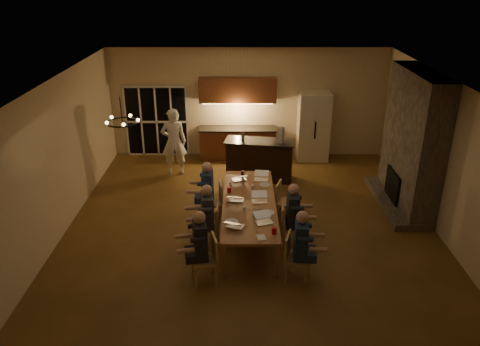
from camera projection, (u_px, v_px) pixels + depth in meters
name	position (u px, v px, depth m)	size (l,w,h in m)	color
floor	(251.00, 230.00, 10.16)	(9.00, 9.00, 0.00)	brown
back_wall	(248.00, 103.00, 13.66)	(8.00, 0.04, 3.20)	beige
left_wall	(54.00, 162.00, 9.52)	(0.04, 9.00, 3.20)	beige
right_wall	(449.00, 162.00, 9.52)	(0.04, 9.00, 3.20)	beige
ceiling	(252.00, 83.00, 8.87)	(8.00, 9.00, 0.04)	white
french_doors	(157.00, 122.00, 13.83)	(1.86, 0.08, 2.10)	black
fireplace	(413.00, 142.00, 10.62)	(0.58, 2.50, 3.20)	#655B4F
kitchenette	(238.00, 119.00, 13.52)	(2.24, 0.68, 2.40)	brown
refrigerator	(313.00, 127.00, 13.56)	(0.90, 0.68, 2.00)	beige
dining_table	(249.00, 218.00, 9.88)	(1.10, 3.25, 0.75)	#9E6F3F
bar_island	(260.00, 160.00, 12.43)	(1.82, 0.68, 1.08)	black
chair_left_near	(204.00, 260.00, 8.33)	(0.44, 0.44, 0.89)	tan
chair_left_mid	(208.00, 226.00, 9.44)	(0.44, 0.44, 0.89)	tan
chair_left_far	(212.00, 202.00, 10.39)	(0.44, 0.44, 0.89)	tan
chair_right_near	(298.00, 258.00, 8.39)	(0.44, 0.44, 0.89)	tan
chair_right_mid	(292.00, 225.00, 9.45)	(0.44, 0.44, 0.89)	tan
chair_right_far	(287.00, 202.00, 10.40)	(0.44, 0.44, 0.89)	tan
person_left_near	(200.00, 246.00, 8.30)	(0.60, 0.60, 1.38)	#24272E
person_right_near	(301.00, 246.00, 8.30)	(0.60, 0.60, 1.38)	navy
person_left_mid	(208.00, 217.00, 9.28)	(0.60, 0.60, 1.38)	#34383D
person_right_mid	(292.00, 215.00, 9.32)	(0.60, 0.60, 1.38)	#24272E
person_left_far	(208.00, 191.00, 10.34)	(0.60, 0.60, 1.38)	navy
standing_person	(174.00, 142.00, 12.58)	(0.68, 0.44, 1.86)	white
chandelier	(122.00, 122.00, 8.15)	(0.59, 0.59, 0.03)	black
laptop_a	(235.00, 221.00, 8.76)	(0.32, 0.28, 0.23)	silver
laptop_b	(264.00, 218.00, 8.89)	(0.32, 0.28, 0.23)	silver
laptop_c	(236.00, 195.00, 9.76)	(0.32, 0.28, 0.23)	silver
laptop_d	(260.00, 197.00, 9.69)	(0.32, 0.28, 0.23)	silver
laptop_e	(239.00, 175.00, 10.71)	(0.32, 0.28, 0.23)	silver
laptop_f	(261.00, 176.00, 10.69)	(0.32, 0.28, 0.23)	silver
mug_front	(244.00, 209.00, 9.35)	(0.07, 0.07, 0.10)	silver
mug_mid	(253.00, 187.00, 10.27)	(0.07, 0.07, 0.10)	silver
mug_back	(231.00, 184.00, 10.41)	(0.08, 0.08, 0.10)	silver
redcup_near	(274.00, 231.00, 8.54)	(0.09, 0.09, 0.12)	#B70C17
redcup_mid	(229.00, 190.00, 10.12)	(0.09, 0.09, 0.12)	#B70C17
can_silver	(254.00, 215.00, 9.10)	(0.06, 0.06, 0.12)	#B2B2B7
can_cola	(242.00, 173.00, 10.93)	(0.06, 0.06, 0.12)	#3F0F0C
plate_near	(269.00, 213.00, 9.28)	(0.24, 0.24, 0.02)	silver
plate_left	(231.00, 222.00, 8.94)	(0.26, 0.26, 0.02)	silver
plate_far	(265.00, 185.00, 10.48)	(0.24, 0.24, 0.02)	silver
notepad	(261.00, 237.00, 8.43)	(0.15, 0.21, 0.01)	white
bar_bottle	(243.00, 135.00, 12.24)	(0.09, 0.09, 0.24)	#99999E
bar_blender	(281.00, 135.00, 11.99)	(0.13, 0.13, 0.42)	silver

